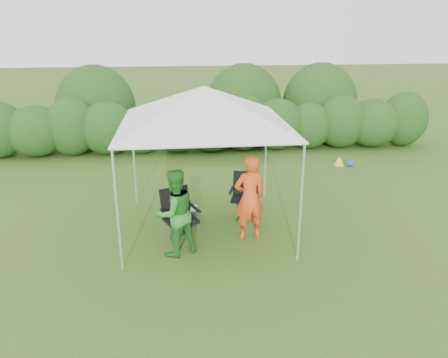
{
  "coord_description": "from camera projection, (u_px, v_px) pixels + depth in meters",
  "views": [
    {
      "loc": [
        -0.49,
        -7.51,
        3.92
      ],
      "look_at": [
        0.36,
        0.4,
        1.05
      ],
      "focal_mm": 35.0,
      "sensor_mm": 36.0,
      "label": 1
    }
  ],
  "objects": [
    {
      "name": "man",
      "position": [
        249.0,
        198.0,
        8.15
      ],
      "size": [
        0.68,
        0.52,
        1.65
      ],
      "primitive_type": "imported",
      "rotation": [
        0.0,
        0.0,
        3.38
      ],
      "color": "#FA4F1C",
      "rests_on": "ground"
    },
    {
      "name": "canopy",
      "position": [
        204.0,
        106.0,
        8.04
      ],
      "size": [
        3.1,
        3.1,
        2.83
      ],
      "color": "silver",
      "rests_on": "ground"
    },
    {
      "name": "hedge",
      "position": [
        197.0,
        126.0,
        13.74
      ],
      "size": [
        15.42,
        1.53,
        1.8
      ],
      "color": "#244F18",
      "rests_on": "ground"
    },
    {
      "name": "lawn_toy",
      "position": [
        342.0,
        161.0,
        12.61
      ],
      "size": [
        0.51,
        0.43,
        0.26
      ],
      "color": "yellow",
      "rests_on": "ground"
    },
    {
      "name": "chair_right",
      "position": [
        245.0,
        192.0,
        9.21
      ],
      "size": [
        0.68,
        0.65,
        0.94
      ],
      "rotation": [
        0.0,
        0.0,
        -0.28
      ],
      "color": "black",
      "rests_on": "ground"
    },
    {
      "name": "ground",
      "position": [
        208.0,
        238.0,
        8.4
      ],
      "size": [
        70.0,
        70.0,
        0.0
      ],
      "primitive_type": "plane",
      "color": "#3F611E"
    },
    {
      "name": "woman",
      "position": [
        175.0,
        213.0,
        7.58
      ],
      "size": [
        0.97,
        0.9,
        1.59
      ],
      "primitive_type": "imported",
      "rotation": [
        0.0,
        0.0,
        3.64
      ],
      "color": "#2B822A",
      "rests_on": "ground"
    },
    {
      "name": "cooler",
      "position": [
        187.0,
        215.0,
        8.98
      ],
      "size": [
        0.47,
        0.38,
        0.35
      ],
      "rotation": [
        0.0,
        0.0,
        -0.19
      ],
      "color": "navy",
      "rests_on": "ground"
    },
    {
      "name": "bottle",
      "position": [
        189.0,
        203.0,
        8.85
      ],
      "size": [
        0.05,
        0.05,
        0.21
      ],
      "primitive_type": "cylinder",
      "color": "#592D0C",
      "rests_on": "cooler"
    },
    {
      "name": "chair_left",
      "position": [
        178.0,
        212.0,
        8.15
      ],
      "size": [
        0.76,
        0.74,
        1.01
      ],
      "rotation": [
        0.0,
        0.0,
        0.4
      ],
      "color": "black",
      "rests_on": "ground"
    }
  ]
}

